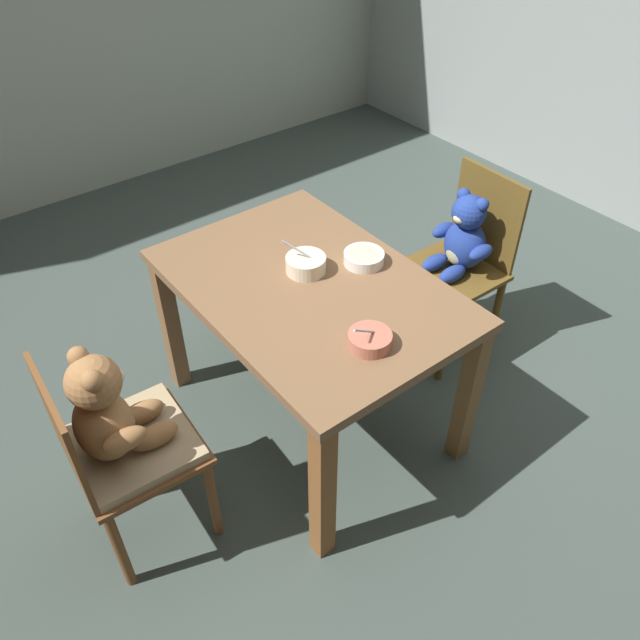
# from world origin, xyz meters

# --- Properties ---
(ground_plane) EXTENTS (5.20, 5.20, 0.04)m
(ground_plane) POSITION_xyz_m (0.00, 0.00, -0.02)
(ground_plane) COLOR #3E4943
(dining_table) EXTENTS (1.17, 0.81, 0.73)m
(dining_table) POSITION_xyz_m (0.00, 0.00, 0.62)
(dining_table) COLOR brown
(dining_table) RESTS_ON ground_plane
(teddy_chair_near_front) EXTENTS (0.43, 0.43, 0.89)m
(teddy_chair_near_front) POSITION_xyz_m (0.06, -0.83, 0.57)
(teddy_chair_near_front) COLOR brown
(teddy_chair_near_front) RESTS_ON ground_plane
(teddy_chair_far_center) EXTENTS (0.41, 0.41, 0.88)m
(teddy_chair_far_center) POSITION_xyz_m (0.02, 0.84, 0.55)
(teddy_chair_far_center) COLOR brown
(teddy_chair_far_center) RESTS_ON ground_plane
(porridge_bowl_terracotta_near_right) EXTENTS (0.15, 0.16, 0.12)m
(porridge_bowl_terracotta_near_right) POSITION_xyz_m (0.39, -0.04, 0.75)
(porridge_bowl_terracotta_near_right) COLOR #B86953
(porridge_bowl_terracotta_near_right) RESTS_ON dining_table
(porridge_bowl_cream_center) EXTENTS (0.15, 0.15, 0.14)m
(porridge_bowl_cream_center) POSITION_xyz_m (-0.07, 0.04, 0.76)
(porridge_bowl_cream_center) COLOR beige
(porridge_bowl_cream_center) RESTS_ON dining_table
(porridge_bowl_white_far_center) EXTENTS (0.16, 0.16, 0.05)m
(porridge_bowl_white_far_center) POSITION_xyz_m (0.02, 0.25, 0.75)
(porridge_bowl_white_far_center) COLOR white
(porridge_bowl_white_far_center) RESTS_ON dining_table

